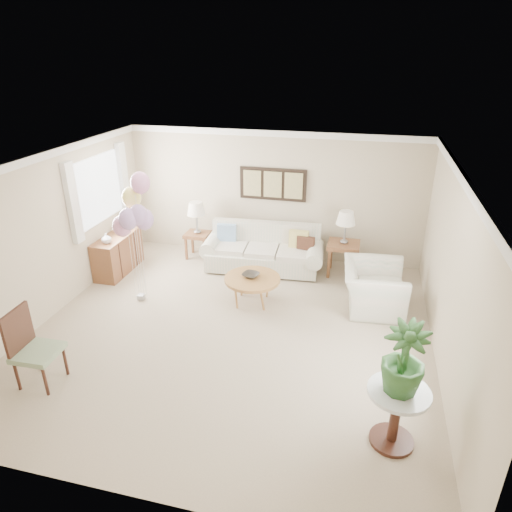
% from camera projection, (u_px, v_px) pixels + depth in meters
% --- Properties ---
extents(ground_plane, '(6.00, 6.00, 0.00)m').
position_uv_depth(ground_plane, '(232.00, 331.00, 7.10)').
color(ground_plane, tan).
extents(room_shell, '(6.04, 6.04, 2.60)m').
position_uv_depth(room_shell, '(224.00, 231.00, 6.53)').
color(room_shell, '#BDAC8F').
rests_on(room_shell, ground).
extents(wall_art_triptych, '(1.35, 0.06, 0.65)m').
position_uv_depth(wall_art_triptych, '(273.00, 184.00, 9.08)').
color(wall_art_triptych, black).
rests_on(wall_art_triptych, ground).
extents(sofa, '(2.44, 1.03, 0.88)m').
position_uv_depth(sofa, '(264.00, 252.00, 9.02)').
color(sofa, beige).
rests_on(sofa, ground).
extents(end_table_left, '(0.50, 0.45, 0.54)m').
position_uv_depth(end_table_left, '(198.00, 237.00, 9.46)').
color(end_table_left, brown).
rests_on(end_table_left, ground).
extents(end_table_right, '(0.60, 0.54, 0.65)m').
position_uv_depth(end_table_right, '(343.00, 248.00, 8.68)').
color(end_table_right, brown).
rests_on(end_table_right, ground).
extents(lamp_left, '(0.38, 0.38, 0.67)m').
position_uv_depth(lamp_left, '(196.00, 210.00, 9.21)').
color(lamp_left, gray).
rests_on(lamp_left, end_table_left).
extents(lamp_right, '(0.36, 0.36, 0.64)m').
position_uv_depth(lamp_right, '(346.00, 219.00, 8.44)').
color(lamp_right, gray).
rests_on(lamp_right, end_table_right).
extents(coffee_table, '(0.96, 0.96, 0.48)m').
position_uv_depth(coffee_table, '(252.00, 280.00, 7.72)').
color(coffee_table, olive).
rests_on(coffee_table, ground).
extents(decor_bowl, '(0.34, 0.34, 0.07)m').
position_uv_depth(decor_bowl, '(251.00, 275.00, 7.72)').
color(decor_bowl, '#2E2924').
rests_on(decor_bowl, coffee_table).
extents(armchair, '(1.09, 1.22, 0.75)m').
position_uv_depth(armchair, '(373.00, 288.00, 7.62)').
color(armchair, beige).
rests_on(armchair, ground).
extents(side_table, '(0.67, 0.67, 0.73)m').
position_uv_depth(side_table, '(397.00, 404.00, 4.88)').
color(side_table, silver).
rests_on(side_table, ground).
extents(potted_plant, '(0.59, 0.59, 0.82)m').
position_uv_depth(potted_plant, '(404.00, 359.00, 4.64)').
color(potted_plant, '#28531F').
rests_on(potted_plant, side_table).
extents(accent_chair, '(0.54, 0.54, 1.06)m').
position_uv_depth(accent_chair, '(31.00, 346.00, 5.82)').
color(accent_chair, gray).
rests_on(accent_chair, ground).
extents(credenza, '(0.46, 1.20, 0.74)m').
position_uv_depth(credenza, '(118.00, 254.00, 8.88)').
color(credenza, brown).
rests_on(credenza, ground).
extents(vase_white, '(0.19, 0.19, 0.19)m').
position_uv_depth(vase_white, '(106.00, 238.00, 8.38)').
color(vase_white, silver).
rests_on(vase_white, credenza).
extents(vase_sage, '(0.27, 0.27, 0.21)m').
position_uv_depth(vase_sage, '(120.00, 228.00, 8.83)').
color(vase_sage, beige).
rests_on(vase_sage, credenza).
extents(balloon_cluster, '(0.63, 0.64, 2.26)m').
position_uv_depth(balloon_cluster, '(134.00, 211.00, 7.31)').
color(balloon_cluster, gray).
rests_on(balloon_cluster, ground).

